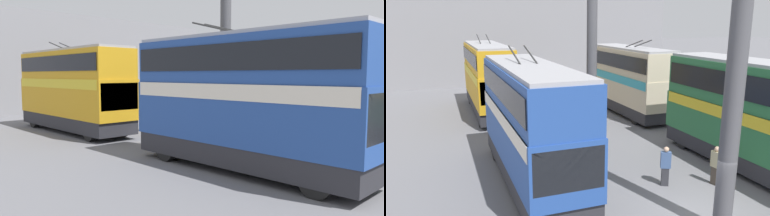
% 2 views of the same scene
% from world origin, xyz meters
% --- Properties ---
extents(depot_back_wall, '(0.50, 36.00, 9.41)m').
position_xyz_m(depot_back_wall, '(30.96, 0.00, 4.70)').
color(depot_back_wall, gray).
rests_on(depot_back_wall, ground_plane).
extents(support_column_near, '(1.07, 1.07, 8.94)m').
position_xyz_m(support_column_near, '(-0.89, 0.00, 4.35)').
color(support_column_near, '#4C4C51').
rests_on(support_column_near, ground_plane).
extents(support_column_far, '(1.07, 1.07, 8.94)m').
position_xyz_m(support_column_far, '(10.25, 0.00, 4.35)').
color(support_column_far, '#4C4C51').
rests_on(support_column_far, ground_plane).
extents(bus_left_near, '(11.44, 2.54, 5.68)m').
position_xyz_m(bus_left_near, '(2.19, -4.88, 2.87)').
color(bus_left_near, black).
rests_on(bus_left_near, ground_plane).
extents(bus_left_far, '(9.20, 2.54, 5.55)m').
position_xyz_m(bus_left_far, '(14.71, -4.88, 2.80)').
color(bus_left_far, black).
rests_on(bus_left_far, ground_plane).
extents(bus_right_near, '(9.71, 2.54, 5.70)m').
position_xyz_m(bus_right_near, '(5.10, 4.88, 2.90)').
color(bus_right_near, black).
rests_on(bus_right_near, ground_plane).
extents(bus_right_far, '(10.52, 2.54, 5.76)m').
position_xyz_m(bus_right_far, '(18.57, 4.88, 2.94)').
color(bus_right_far, black).
rests_on(bus_right_far, ground_plane).
extents(person_aisle_midway, '(0.46, 0.32, 1.74)m').
position_xyz_m(person_aisle_midway, '(7.81, 0.57, 0.93)').
color(person_aisle_midway, '#384251').
rests_on(person_aisle_midway, ground_plane).
extents(person_by_left_row, '(0.45, 0.30, 1.69)m').
position_xyz_m(person_by_left_row, '(2.15, -2.30, 0.89)').
color(person_by_left_row, '#473D33').
rests_on(person_by_left_row, ground_plane).
extents(person_by_right_row, '(0.45, 0.29, 1.66)m').
position_xyz_m(person_by_right_row, '(8.00, 2.60, 0.87)').
color(person_by_right_row, '#2D2D33').
rests_on(person_by_right_row, ground_plane).
extents(person_aisle_foreground, '(0.40, 0.48, 1.71)m').
position_xyz_m(person_aisle_foreground, '(2.80, -0.25, 0.91)').
color(person_aisle_foreground, '#2D2D33').
rests_on(person_aisle_foreground, ground_plane).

